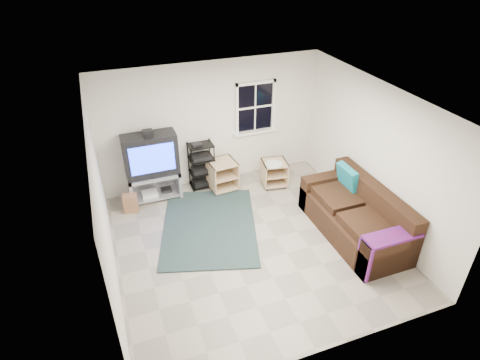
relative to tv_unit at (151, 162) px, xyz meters
name	(u,v)px	position (x,y,z in m)	size (l,w,h in m)	color
room	(255,111)	(2.27, 0.25, 0.65)	(4.60, 4.62, 4.60)	gray
tv_unit	(151,162)	(0.00, 0.00, 0.00)	(1.03, 0.51, 1.51)	#A1A1A9
av_rack	(202,168)	(1.02, 0.07, -0.39)	(0.51, 0.37, 1.02)	black
side_table_left	(222,173)	(1.39, -0.13, -0.49)	(0.58, 0.58, 0.64)	tan
side_table_right	(274,171)	(2.47, -0.38, -0.51)	(0.57, 0.57, 0.58)	tan
sofa	(356,217)	(3.14, -2.41, -0.47)	(0.99, 2.24, 1.03)	black
shag_rug	(209,226)	(0.75, -1.32, -0.81)	(1.67, 2.30, 0.03)	#301F15
paper_bag	(131,203)	(-0.53, -0.34, -0.64)	(0.26, 0.17, 0.38)	brown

